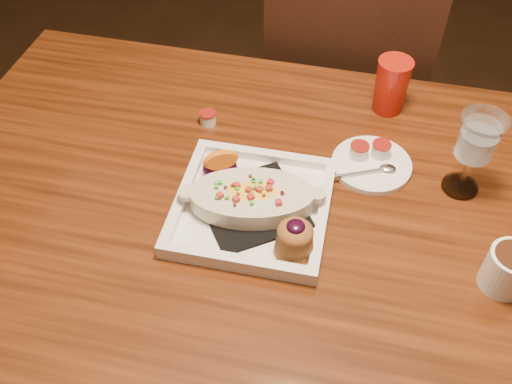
% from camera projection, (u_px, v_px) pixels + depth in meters
% --- Properties ---
extents(table, '(1.50, 0.90, 0.75)m').
position_uv_depth(table, '(309.00, 249.00, 1.08)').
color(table, maroon).
rests_on(table, floor).
extents(chair_far, '(0.42, 0.42, 0.93)m').
position_uv_depth(chair_far, '(342.00, 105.00, 1.61)').
color(chair_far, black).
rests_on(chair_far, floor).
extents(plate, '(0.27, 0.27, 0.08)m').
position_uv_depth(plate, '(256.00, 205.00, 1.00)').
color(plate, white).
rests_on(plate, table).
extents(coffee_mug, '(0.10, 0.07, 0.08)m').
position_uv_depth(coffee_mug, '(510.00, 269.00, 0.89)').
color(coffee_mug, white).
rests_on(coffee_mug, table).
extents(goblet, '(0.08, 0.08, 0.17)m').
position_uv_depth(goblet, '(477.00, 142.00, 0.97)').
color(goblet, silver).
rests_on(goblet, table).
extents(saucer, '(0.15, 0.15, 0.10)m').
position_uv_depth(saucer, '(370.00, 162.00, 1.09)').
color(saucer, white).
rests_on(saucer, table).
extents(creamer_loose, '(0.04, 0.04, 0.03)m').
position_uv_depth(creamer_loose, '(208.00, 118.00, 1.17)').
color(creamer_loose, silver).
rests_on(creamer_loose, table).
extents(red_tumbler, '(0.07, 0.07, 0.12)m').
position_uv_depth(red_tumbler, '(391.00, 86.00, 1.17)').
color(red_tumbler, red).
rests_on(red_tumbler, table).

